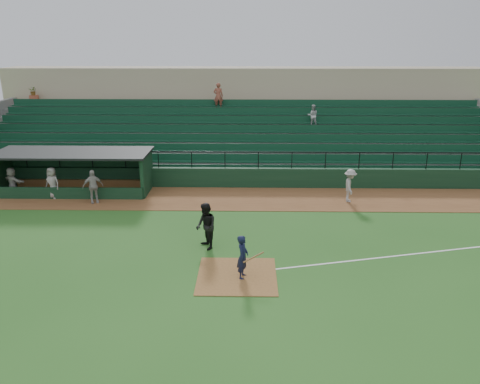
{
  "coord_description": "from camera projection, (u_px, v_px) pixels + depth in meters",
  "views": [
    {
      "loc": [
        0.42,
        -16.94,
        8.65
      ],
      "look_at": [
        0.0,
        5.0,
        1.4
      ],
      "focal_mm": 35.05,
      "sensor_mm": 36.0,
      "label": 1
    }
  ],
  "objects": [
    {
      "name": "batter_at_plate",
      "position": [
        243.0,
        257.0,
        17.48
      ],
      "size": [
        1.06,
        0.72,
        1.72
      ],
      "color": "black",
      "rests_on": "ground"
    },
    {
      "name": "dugout_player_c",
      "position": [
        13.0,
        182.0,
        26.54
      ],
      "size": [
        1.61,
        1.22,
        1.69
      ],
      "primitive_type": "imported",
      "rotation": [
        0.0,
        0.0,
        2.61
      ],
      "color": "gray",
      "rests_on": "warning_track"
    },
    {
      "name": "dugout_player_a",
      "position": [
        93.0,
        186.0,
        25.47
      ],
      "size": [
        1.17,
        0.86,
        1.85
      ],
      "primitive_type": "imported",
      "rotation": [
        0.0,
        0.0,
        0.42
      ],
      "color": "#A9A49E",
      "rests_on": "warning_track"
    },
    {
      "name": "home_plate_dirt",
      "position": [
        237.0,
        276.0,
        17.85
      ],
      "size": [
        3.0,
        3.0,
        0.03
      ],
      "primitive_type": "cube",
      "color": "brown",
      "rests_on": "ground"
    },
    {
      "name": "warning_track",
      "position": [
        241.0,
        199.0,
        26.4
      ],
      "size": [
        40.0,
        4.0,
        0.03
      ],
      "primitive_type": "cube",
      "color": "brown",
      "rests_on": "ground"
    },
    {
      "name": "ground",
      "position": [
        238.0,
        264.0,
        18.81
      ],
      "size": [
        90.0,
        90.0,
        0.0
      ],
      "primitive_type": "plane",
      "color": "#24561B",
      "rests_on": "ground"
    },
    {
      "name": "dugout",
      "position": [
        77.0,
        168.0,
        27.64
      ],
      "size": [
        8.9,
        3.2,
        2.42
      ],
      "color": "black",
      "rests_on": "ground"
    },
    {
      "name": "stadium_structure",
      "position": [
        243.0,
        130.0,
        33.71
      ],
      "size": [
        38.0,
        13.08,
        6.4
      ],
      "color": "black",
      "rests_on": "ground"
    },
    {
      "name": "umpire",
      "position": [
        206.0,
        226.0,
        19.91
      ],
      "size": [
        1.12,
        1.22,
        2.03
      ],
      "primitive_type": "imported",
      "rotation": [
        0.0,
        0.0,
        -1.13
      ],
      "color": "black",
      "rests_on": "ground"
    },
    {
      "name": "dugout_player_b",
      "position": [
        53.0,
        183.0,
        26.23
      ],
      "size": [
        1.0,
        0.81,
        1.77
      ],
      "primitive_type": "imported",
      "rotation": [
        0.0,
        0.0,
        -0.32
      ],
      "color": "#9D9893",
      "rests_on": "warning_track"
    },
    {
      "name": "runner",
      "position": [
        350.0,
        186.0,
        25.63
      ],
      "size": [
        0.81,
        1.25,
        1.83
      ],
      "primitive_type": "imported",
      "rotation": [
        0.0,
        0.0,
        1.45
      ],
      "color": "#9D9793",
      "rests_on": "warning_track"
    },
    {
      "name": "foul_line",
      "position": [
        427.0,
        253.0,
        19.8
      ],
      "size": [
        17.49,
        4.44,
        0.01
      ],
      "primitive_type": "cube",
      "rotation": [
        0.0,
        0.0,
        0.24
      ],
      "color": "white",
      "rests_on": "ground"
    }
  ]
}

